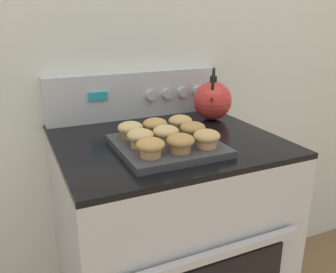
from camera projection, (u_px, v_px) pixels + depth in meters
wall_back at (129, 44)px, 1.41m from camera, size 8.00×0.05×2.40m
stove_range at (166, 252)px, 1.35m from camera, size 0.72×0.67×0.91m
control_panel at (136, 95)px, 1.42m from camera, size 0.71×0.07×0.18m
muffin_pan at (167, 146)px, 1.09m from camera, size 0.31×0.31×0.02m
muffin_r0_c0 at (151, 147)px, 0.97m from camera, size 0.08×0.08×0.05m
muffin_r0_c1 at (181, 142)px, 1.01m from camera, size 0.08×0.08×0.05m
muffin_r0_c2 at (207, 138)px, 1.04m from camera, size 0.08×0.08×0.05m
muffin_r1_c0 at (140, 137)px, 1.05m from camera, size 0.08×0.08×0.05m
muffin_r1_c1 at (166, 133)px, 1.08m from camera, size 0.08×0.08×0.05m
muffin_r1_c2 at (193, 130)px, 1.12m from camera, size 0.08×0.08×0.05m
muffin_r2_c0 at (130, 129)px, 1.12m from camera, size 0.08×0.08×0.05m
muffin_r2_c1 at (155, 126)px, 1.16m from camera, size 0.08×0.08×0.05m
muffin_r2_c2 at (180, 122)px, 1.19m from camera, size 0.08×0.08×0.05m
tea_kettle at (213, 100)px, 1.39m from camera, size 0.15×0.18×0.21m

